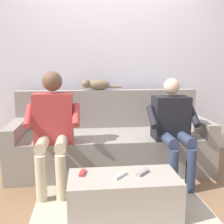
{
  "coord_description": "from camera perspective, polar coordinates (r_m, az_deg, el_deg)",
  "views": [
    {
      "loc": [
        0.31,
        2.9,
        1.25
      ],
      "look_at": [
        0.0,
        0.05,
        0.72
      ],
      "focal_mm": 41.62,
      "sensor_mm": 36.0,
      "label": 1
    }
  ],
  "objects": [
    {
      "name": "ground_plane",
      "position": [
        2.63,
        1.36,
        -17.77
      ],
      "size": [
        8.0,
        8.0,
        0.0
      ],
      "primitive_type": "plane",
      "color": "#846042"
    },
    {
      "name": "back_wall",
      "position": [
        3.59,
        -1.3,
        10.01
      ],
      "size": [
        5.09,
        0.06,
        2.44
      ],
      "primitive_type": "cube",
      "color": "silver",
      "rests_on": "ground"
    },
    {
      "name": "couch",
      "position": [
        3.18,
        -0.35,
        -6.85
      ],
      "size": [
        2.3,
        0.83,
        0.92
      ],
      "color": "gray",
      "rests_on": "ground"
    },
    {
      "name": "coffee_table",
      "position": [
        2.26,
        2.56,
        -17.88
      ],
      "size": [
        0.9,
        0.42,
        0.34
      ],
      "color": "#A89E8E",
      "rests_on": "ground"
    },
    {
      "name": "person_left_seated",
      "position": [
        2.84,
        13.17,
        -2.54
      ],
      "size": [
        0.53,
        0.57,
        1.1
      ],
      "color": "black",
      "rests_on": "ground"
    },
    {
      "name": "person_right_seated",
      "position": [
        2.68,
        -12.83,
        -2.43
      ],
      "size": [
        0.54,
        0.56,
        1.18
      ],
      "color": "#B23838",
      "rests_on": "ground"
    },
    {
      "name": "cat_on_backrest",
      "position": [
        3.33,
        -3.55,
        6.05
      ],
      "size": [
        0.51,
        0.12,
        0.15
      ],
      "color": "#756047",
      "rests_on": "couch"
    },
    {
      "name": "remote_white",
      "position": [
        2.17,
        1.82,
        -13.75
      ],
      "size": [
        0.13,
        0.13,
        0.02
      ],
      "primitive_type": "cube",
      "rotation": [
        0.0,
        0.0,
        0.8
      ],
      "color": "white",
      "rests_on": "coffee_table"
    },
    {
      "name": "remote_gray",
      "position": [
        2.23,
        6.75,
        -13.05
      ],
      "size": [
        0.13,
        0.13,
        0.02
      ],
      "primitive_type": "cube",
      "rotation": [
        0.0,
        0.0,
        0.78
      ],
      "color": "gray",
      "rests_on": "coffee_table"
    },
    {
      "name": "remote_red",
      "position": [
        2.23,
        -6.5,
        -13.11
      ],
      "size": [
        0.06,
        0.12,
        0.02
      ],
      "primitive_type": "cube",
      "rotation": [
        0.0,
        0.0,
        1.36
      ],
      "color": "#B73333",
      "rests_on": "coffee_table"
    },
    {
      "name": "floor_rug",
      "position": [
        2.44,
        2.09,
        -20.1
      ],
      "size": [
        1.53,
        1.43,
        0.01
      ],
      "primitive_type": "cube",
      "color": "#B7AD93",
      "rests_on": "ground"
    }
  ]
}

